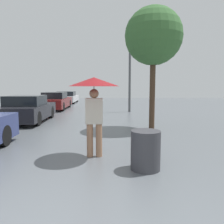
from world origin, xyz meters
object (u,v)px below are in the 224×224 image
at_px(pedestrian, 94,92).
at_px(street_lamp, 130,68).
at_px(parked_car_farthest, 67,97).
at_px(parked_car_third, 56,101).
at_px(parked_car_second, 27,109).
at_px(trash_bin, 146,150).
at_px(tree, 153,37).

relative_size(pedestrian, street_lamp, 0.39).
height_order(parked_car_farthest, street_lamp, street_lamp).
bearing_deg(pedestrian, parked_car_third, 106.55).
xyz_separation_m(parked_car_farthest, street_lamp, (5.48, -8.28, 2.32)).
bearing_deg(street_lamp, parked_car_third, 159.38).
bearing_deg(parked_car_farthest, street_lamp, -56.50).
xyz_separation_m(parked_car_second, street_lamp, (5.31, 3.90, 2.29)).
xyz_separation_m(pedestrian, parked_car_third, (-3.34, 11.23, -0.94)).
relative_size(parked_car_second, trash_bin, 4.89).
height_order(parked_car_third, street_lamp, street_lamp).
xyz_separation_m(pedestrian, parked_car_farthest, (-3.55, 17.52, -0.97)).
bearing_deg(parked_car_second, tree, -18.82).
distance_m(parked_car_farthest, tree, 15.45).
distance_m(pedestrian, tree, 4.54).
relative_size(street_lamp, trash_bin, 6.13).
relative_size(parked_car_second, tree, 0.82).
xyz_separation_m(pedestrian, parked_car_second, (-3.38, 5.34, -0.94)).
bearing_deg(parked_car_farthest, tree, -67.99).
height_order(parked_car_second, trash_bin, parked_car_second).
xyz_separation_m(parked_car_second, tree, (5.51, -1.88, 2.95)).
distance_m(parked_car_second, parked_car_third, 5.88).
bearing_deg(pedestrian, parked_car_second, 122.33).
bearing_deg(tree, parked_car_second, 161.18).
distance_m(parked_car_third, tree, 9.94).
bearing_deg(parked_car_farthest, trash_bin, -75.93).
relative_size(pedestrian, parked_car_farthest, 0.42).
distance_m(parked_car_second, street_lamp, 6.97).
distance_m(street_lamp, trash_bin, 10.43).
distance_m(tree, street_lamp, 5.82).
bearing_deg(parked_car_third, street_lamp, -20.62).
relative_size(parked_car_farthest, trash_bin, 5.72).
xyz_separation_m(parked_car_farthest, trash_bin, (4.60, -18.37, -0.17)).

